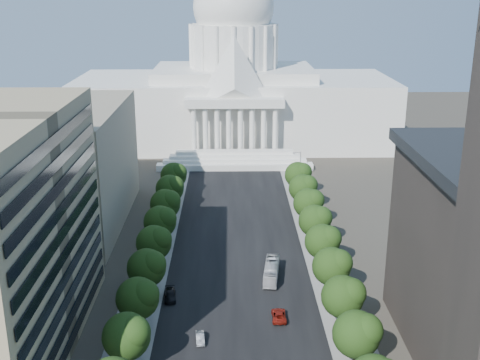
{
  "coord_description": "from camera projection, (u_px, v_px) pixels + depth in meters",
  "views": [
    {
      "loc": [
        -1.72,
        -45.96,
        58.02
      ],
      "look_at": [
        0.64,
        86.39,
        15.49
      ],
      "focal_mm": 45.0,
      "sensor_mm": 36.0,
      "label": 1
    }
  ],
  "objects": [
    {
      "name": "tree_l_e",
      "position": [
        148.0,
        267.0,
        116.18
      ],
      "size": [
        7.79,
        7.6,
        9.97
      ],
      "color": "#33261C",
      "rests_on": "ground"
    },
    {
      "name": "car_red",
      "position": [
        279.0,
        315.0,
        109.97
      ],
      "size": [
        2.61,
        5.58,
        1.54
      ],
      "primitive_type": "imported",
      "rotation": [
        0.0,
        0.0,
        3.13
      ],
      "color": "maroon",
      "rests_on": "ground"
    },
    {
      "name": "tree_r_g",
      "position": [
        316.0,
        220.0,
        139.64
      ],
      "size": [
        7.79,
        7.6,
        9.97
      ],
      "color": "#33261C",
      "rests_on": "ground"
    },
    {
      "name": "sidewalk_right",
      "position": [
        314.0,
        235.0,
        147.52
      ],
      "size": [
        8.0,
        260.0,
        0.02
      ],
      "primitive_type": "cube",
      "color": "gray",
      "rests_on": "ground"
    },
    {
      "name": "car_dark_b",
      "position": [
        170.0,
        295.0,
        117.04
      ],
      "size": [
        2.78,
        5.69,
        1.59
      ],
      "primitive_type": "imported",
      "rotation": [
        0.0,
        0.0,
        0.1
      ],
      "color": "black",
      "rests_on": "ground"
    },
    {
      "name": "tree_r_h",
      "position": [
        310.0,
        202.0,
        151.06
      ],
      "size": [
        7.79,
        7.6,
        9.97
      ],
      "color": "#33261C",
      "rests_on": "ground"
    },
    {
      "name": "tree_r_d",
      "position": [
        345.0,
        296.0,
        105.37
      ],
      "size": [
        7.79,
        7.6,
        9.97
      ],
      "color": "#33261C",
      "rests_on": "ground"
    },
    {
      "name": "tree_l_d",
      "position": [
        139.0,
        297.0,
        104.76
      ],
      "size": [
        7.79,
        7.6,
        9.97
      ],
      "color": "#33261C",
      "rests_on": "ground"
    },
    {
      "name": "streetlight_b",
      "position": [
        370.0,
        339.0,
        93.4
      ],
      "size": [
        2.61,
        0.44,
        9.0
      ],
      "color": "gray",
      "rests_on": "ground"
    },
    {
      "name": "tree_l_i",
      "position": [
        171.0,
        188.0,
        161.88
      ],
      "size": [
        7.79,
        7.6,
        9.97
      ],
      "color": "#33261C",
      "rests_on": "ground"
    },
    {
      "name": "tree_r_i",
      "position": [
        304.0,
        187.0,
        162.49
      ],
      "size": [
        7.79,
        7.6,
        9.97
      ],
      "color": "#33261C",
      "rests_on": "ground"
    },
    {
      "name": "city_bus",
      "position": [
        271.0,
        271.0,
        125.27
      ],
      "size": [
        4.21,
        11.9,
        3.24
      ],
      "primitive_type": "imported",
      "rotation": [
        0.0,
        0.0,
        -0.13
      ],
      "color": "silver",
      "rests_on": "ground"
    },
    {
      "name": "streetlight_e",
      "position": [
        309.0,
        187.0,
        164.79
      ],
      "size": [
        2.61,
        0.44,
        9.0
      ],
      "color": "gray",
      "rests_on": "ground"
    },
    {
      "name": "tree_r_f",
      "position": [
        324.0,
        241.0,
        128.22
      ],
      "size": [
        7.79,
        7.6,
        9.97
      ],
      "color": "#33261C",
      "rests_on": "ground"
    },
    {
      "name": "tree_l_c",
      "position": [
        128.0,
        335.0,
        93.34
      ],
      "size": [
        7.79,
        7.6,
        9.97
      ],
      "color": "#33261C",
      "rests_on": "ground"
    },
    {
      "name": "streetlight_f",
      "position": [
        299.0,
        162.0,
        188.59
      ],
      "size": [
        2.61,
        0.44,
        9.0
      ],
      "color": "gray",
      "rests_on": "ground"
    },
    {
      "name": "tree_r_j",
      "position": [
        299.0,
        174.0,
        173.91
      ],
      "size": [
        7.79,
        7.6,
        9.97
      ],
      "color": "#33261C",
      "rests_on": "ground"
    },
    {
      "name": "office_block_left_far",
      "position": [
        46.0,
        166.0,
        151.32
      ],
      "size": [
        38.0,
        52.0,
        30.0
      ],
      "primitive_type": "cube",
      "color": "gray",
      "rests_on": "ground"
    },
    {
      "name": "capitol",
      "position": [
        234.0,
        91.0,
        231.41
      ],
      "size": [
        120.0,
        56.0,
        73.0
      ],
      "color": "white",
      "rests_on": "ground"
    },
    {
      "name": "tree_l_h",
      "position": [
        166.0,
        203.0,
        150.45
      ],
      "size": [
        7.79,
        7.6,
        9.97
      ],
      "color": "#33261C",
      "rests_on": "ground"
    },
    {
      "name": "streetlight_c",
      "position": [
        341.0,
        268.0,
        117.2
      ],
      "size": [
        2.61,
        0.44,
        9.0
      ],
      "color": "gray",
      "rests_on": "ground"
    },
    {
      "name": "tree_r_c",
      "position": [
        359.0,
        333.0,
        93.95
      ],
      "size": [
        7.79,
        7.6,
        9.97
      ],
      "color": "#33261C",
      "rests_on": "ground"
    },
    {
      "name": "tree_l_j",
      "position": [
        175.0,
        175.0,
        173.3
      ],
      "size": [
        7.79,
        7.6,
        9.97
      ],
      "color": "#33261C",
      "rests_on": "ground"
    },
    {
      "name": "tree_l_f",
      "position": [
        155.0,
        242.0,
        127.61
      ],
      "size": [
        7.79,
        7.6,
        9.97
      ],
      "color": "#33261C",
      "rests_on": "ground"
    },
    {
      "name": "streetlight_d",
      "position": [
        322.0,
        221.0,
        141.0
      ],
      "size": [
        2.61,
        0.44,
        9.0
      ],
      "color": "gray",
      "rests_on": "ground"
    },
    {
      "name": "tree_l_g",
      "position": [
        161.0,
        221.0,
        139.03
      ],
      "size": [
        7.79,
        7.6,
        9.97
      ],
      "color": "#33261C",
      "rests_on": "ground"
    },
    {
      "name": "tree_r_e",
      "position": [
        333.0,
        265.0,
        116.79
      ],
      "size": [
        7.79,
        7.6,
        9.97
      ],
      "color": "#33261C",
      "rests_on": "ground"
    },
    {
      "name": "sidewalk_left",
      "position": [
        160.0,
        236.0,
        146.88
      ],
      "size": [
        8.0,
        260.0,
        0.02
      ],
      "primitive_type": "cube",
      "color": "gray",
      "rests_on": "ground"
    },
    {
      "name": "road_asphalt",
      "position": [
        237.0,
        236.0,
        147.2
      ],
      "size": [
        30.0,
        260.0,
        0.01
      ],
      "primitive_type": "cube",
      "color": "black",
      "rests_on": "ground"
    },
    {
      "name": "car_silver",
      "position": [
        200.0,
        338.0,
        103.0
      ],
      "size": [
        1.81,
        4.2,
        1.35
      ],
      "primitive_type": "imported",
      "rotation": [
        0.0,
        0.0,
        0.1
      ],
      "color": "#A3A5AA",
      "rests_on": "ground"
    }
  ]
}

